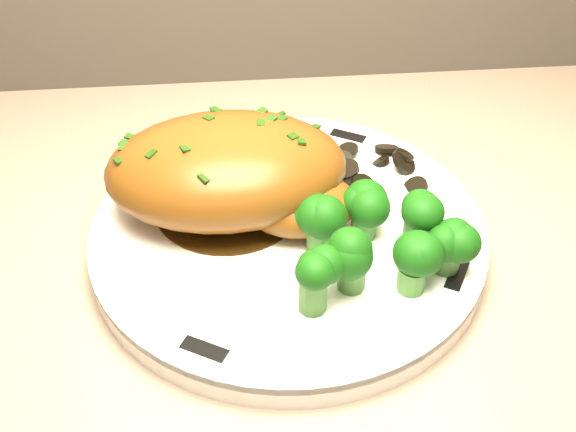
{
  "coord_description": "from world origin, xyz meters",
  "views": [
    {
      "loc": [
        -0.23,
        1.33,
        1.29
      ],
      "look_at": [
        -0.2,
        1.73,
        0.95
      ],
      "focal_mm": 45.0,
      "sensor_mm": 36.0,
      "label": 1
    }
  ],
  "objects": [
    {
      "name": "plate",
      "position": [
        -0.2,
        1.73,
        0.93
      ],
      "size": [
        0.3,
        0.3,
        0.02
      ],
      "primitive_type": "cylinder",
      "rotation": [
        0.0,
        0.0,
        0.03
      ],
      "color": "white",
      "rests_on": "counter"
    },
    {
      "name": "rim_accent_0",
      "position": [
        -0.14,
        1.84,
        0.94
      ],
      "size": [
        0.03,
        0.02,
        0.0
      ],
      "primitive_type": "cube",
      "rotation": [
        0.0,
        0.0,
        2.63
      ],
      "color": "black",
      "rests_on": "plate"
    },
    {
      "name": "rim_accent_1",
      "position": [
        -0.31,
        1.79,
        0.94
      ],
      "size": [
        0.02,
        0.03,
        0.0
      ],
      "primitive_type": "cube",
      "rotation": [
        0.0,
        0.0,
        4.2
      ],
      "color": "black",
      "rests_on": "plate"
    },
    {
      "name": "rim_accent_2",
      "position": [
        -0.26,
        1.62,
        0.94
      ],
      "size": [
        0.03,
        0.02,
        0.0
      ],
      "primitive_type": "cube",
      "rotation": [
        0.0,
        0.0,
        5.77
      ],
      "color": "black",
      "rests_on": "plate"
    },
    {
      "name": "rim_accent_3",
      "position": [
        -0.09,
        1.67,
        0.94
      ],
      "size": [
        0.02,
        0.03,
        0.0
      ],
      "primitive_type": "cube",
      "rotation": [
        0.0,
        0.0,
        7.35
      ],
      "color": "black",
      "rests_on": "plate"
    },
    {
      "name": "gravy_pool",
      "position": [
        -0.24,
        1.76,
        0.94
      ],
      "size": [
        0.11,
        0.11,
        0.0
      ],
      "primitive_type": "cylinder",
      "color": "#352109",
      "rests_on": "plate"
    },
    {
      "name": "chicken_breast",
      "position": [
        -0.24,
        1.75,
        0.97
      ],
      "size": [
        0.18,
        0.12,
        0.07
      ],
      "rotation": [
        0.0,
        0.0,
        0.02
      ],
      "color": "brown",
      "rests_on": "plate"
    },
    {
      "name": "mushroom_pile",
      "position": [
        -0.14,
        1.79,
        0.94
      ],
      "size": [
        0.09,
        0.06,
        0.02
      ],
      "color": "black",
      "rests_on": "plate"
    },
    {
      "name": "broccoli_florets",
      "position": [
        -0.14,
        1.68,
        0.96
      ],
      "size": [
        0.12,
        0.1,
        0.04
      ],
      "rotation": [
        0.0,
        0.0,
        0.27
      ],
      "color": "#447A33",
      "rests_on": "plate"
    }
  ]
}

